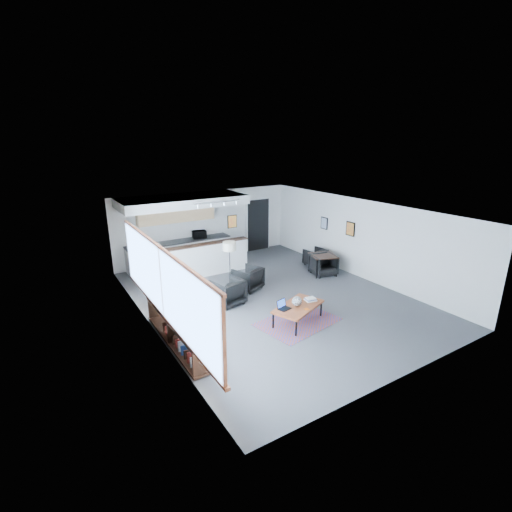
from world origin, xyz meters
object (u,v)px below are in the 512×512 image
dining_table (323,257)px  microwave (199,234)px  ceramic_pot (297,301)px  laptop (283,306)px  floor_lamp (229,248)px  armchair_left (228,291)px  book_stack (311,299)px  armchair_right (248,277)px  dining_chair_near (323,265)px  dining_chair_far (315,258)px  coffee_table (298,307)px

dining_table → microwave: 4.61m
ceramic_pot → microwave: bearing=91.2°
laptop → floor_lamp: size_ratio=0.25×
armchair_left → ceramic_pot: bearing=107.2°
book_stack → armchair_right: armchair_right is taller
dining_table → dining_chair_near: size_ratio=1.55×
armchair_left → dining_table: bearing=176.3°
book_stack → dining_chair_far: (2.82, 3.11, -0.20)m
armchair_right → dining_chair_near: (2.83, -0.27, -0.05)m
dining_table → microwave: bearing=131.4°
ceramic_pot → book_stack: size_ratio=0.78×
ceramic_pot → floor_lamp: bearing=94.9°
laptop → floor_lamp: (0.13, 3.02, 0.72)m
dining_table → dining_chair_far: (0.39, 0.85, -0.33)m
armchair_left → dining_chair_near: (3.85, 0.36, -0.07)m
dining_table → armchair_right: bearing=175.7°
ceramic_pot → dining_chair_near: (2.89, 2.25, -0.25)m
ceramic_pot → armchair_left: bearing=117.0°
ceramic_pot → laptop: bearing=172.1°
dining_chair_far → dining_chair_near: bearing=59.3°
microwave → dining_chair_near: bearing=-39.7°
coffee_table → dining_chair_far: size_ratio=2.69×
book_stack → floor_lamp: size_ratio=0.22×
book_stack → dining_chair_far: 4.21m
armchair_left → floor_lamp: bearing=-130.2°
armchair_right → dining_chair_far: (3.25, 0.64, -0.09)m
armchair_left → dining_chair_near: armchair_left is taller
coffee_table → floor_lamp: size_ratio=1.11×
book_stack → dining_chair_near: bearing=42.4°
laptop → dining_chair_near: bearing=18.9°
dining_table → book_stack: bearing=-137.1°
armchair_left → floor_lamp: floor_lamp is taller
armchair_left → microwave: 4.01m
ceramic_pot → armchair_left: size_ratio=0.31×
book_stack → dining_table: (2.43, 2.26, 0.13)m
armchair_right → microwave: microwave is taller
dining_table → dining_chair_near: 0.30m
laptop → book_stack: size_ratio=1.13×
ceramic_pot → dining_table: 3.71m
laptop → coffee_table: bearing=-25.4°
book_stack → dining_table: 3.32m
microwave → book_stack: bearing=-74.4°
armchair_left → microwave: size_ratio=1.62×
coffee_table → armchair_left: armchair_left is taller
laptop → armchair_right: size_ratio=0.46×
laptop → microwave: bearing=72.4°
book_stack → dining_chair_near: size_ratio=0.47×
dining_table → dining_chair_far: bearing=65.2°
dining_table → laptop: bearing=-145.7°
coffee_table → book_stack: 0.46m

